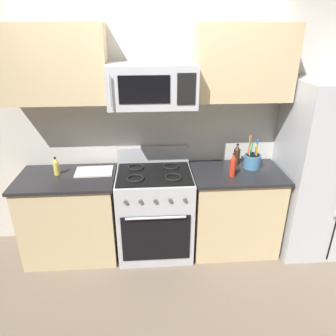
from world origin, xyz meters
name	(u,v)px	position (x,y,z in m)	size (l,w,h in m)	color
ground_plane	(158,290)	(0.00, 0.00, 0.00)	(16.00, 16.00, 0.00)	#6B5B4C
wall_back	(152,125)	(0.00, 1.01, 1.30)	(8.00, 0.10, 2.60)	beige
counter_left	(71,216)	(-0.87, 0.63, 0.46)	(0.96, 0.63, 0.91)	tan
range_oven	(155,211)	(0.00, 0.63, 0.47)	(0.76, 0.67, 1.09)	#B2B5BA
counter_right	(234,210)	(0.85, 0.63, 0.46)	(0.92, 0.63, 0.91)	tan
refrigerator	(326,170)	(1.77, 0.61, 0.91)	(0.88, 0.74, 1.82)	#B2B5BA
microwave	(152,86)	(0.00, 0.66, 1.77)	(0.79, 0.44, 0.38)	#B2B5BA
upper_cabinets_left	(53,64)	(-0.87, 0.79, 1.95)	(0.95, 0.34, 0.69)	tan
upper_cabinets_right	(244,63)	(0.86, 0.79, 1.95)	(0.91, 0.34, 0.69)	tan
utensil_crock	(252,160)	(1.02, 0.72, 0.99)	(0.17, 0.17, 0.34)	teal
cutting_board	(94,171)	(-0.60, 0.72, 0.92)	(0.37, 0.24, 0.02)	silver
bottle_oil	(56,167)	(-0.96, 0.69, 0.99)	(0.06, 0.06, 0.19)	gold
bottle_hot_sauce	(233,166)	(0.76, 0.53, 1.02)	(0.05, 0.05, 0.24)	red
bottle_soy	(237,155)	(0.88, 0.82, 1.02)	(0.07, 0.07, 0.23)	#382314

